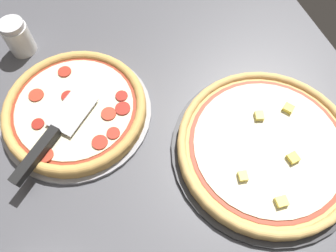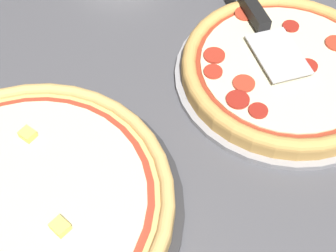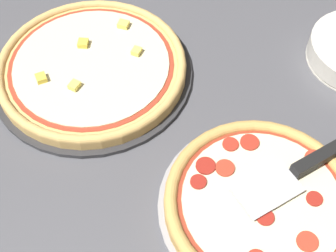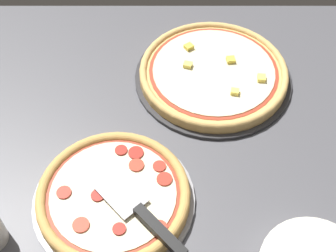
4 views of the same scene
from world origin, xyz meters
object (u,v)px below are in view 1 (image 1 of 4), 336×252
(pizza_front, at_px, (75,108))
(pizza_back, at_px, (267,146))
(serving_spatula, at_px, (45,144))
(parmesan_shaker, at_px, (18,37))

(pizza_front, height_order, pizza_back, pizza_back)
(serving_spatula, height_order, parmesan_shaker, parmesan_shaker)
(pizza_back, bearing_deg, pizza_front, -122.45)
(pizza_back, height_order, serving_spatula, serving_spatula)
(pizza_back, bearing_deg, parmesan_shaker, -136.22)
(pizza_back, xyz_separation_m, serving_spatula, (-0.16, -0.45, 0.02))
(pizza_front, xyz_separation_m, serving_spatula, (0.08, -0.08, 0.02))
(pizza_back, xyz_separation_m, parmesan_shaker, (-0.49, -0.46, 0.02))
(pizza_back, distance_m, parmesan_shaker, 0.67)
(pizza_front, bearing_deg, serving_spatula, -43.01)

